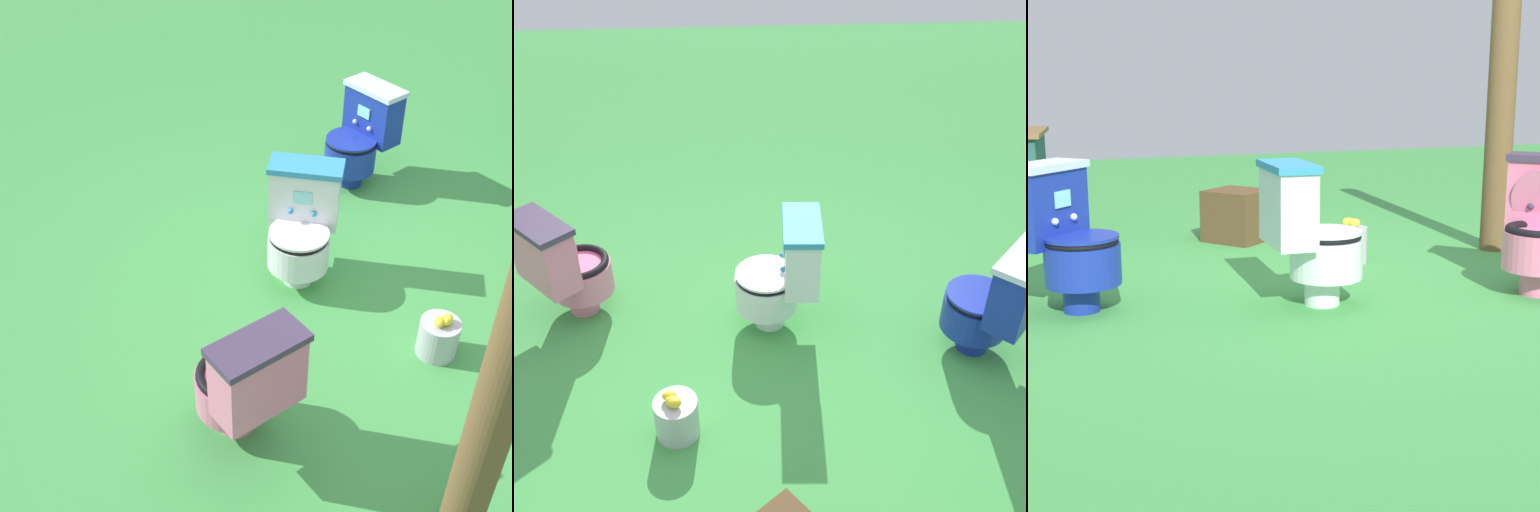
% 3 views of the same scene
% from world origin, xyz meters
% --- Properties ---
extents(ground, '(14.00, 14.00, 0.00)m').
position_xyz_m(ground, '(0.00, 0.00, 0.00)').
color(ground, '#429947').
extents(toilet_pink, '(0.63, 0.63, 0.73)m').
position_xyz_m(toilet_pink, '(1.02, -0.66, 0.37)').
color(toilet_pink, pink).
rests_on(toilet_pink, ground).
extents(toilet_blue, '(0.63, 0.63, 0.73)m').
position_xyz_m(toilet_blue, '(-1.40, -0.16, 0.37)').
color(toilet_blue, '#192D9E').
rests_on(toilet_blue, ground).
extents(toilet_white, '(0.52, 0.45, 0.73)m').
position_xyz_m(toilet_white, '(-0.25, -0.50, 0.37)').
color(toilet_white, white).
rests_on(toilet_white, ground).
extents(lemon_bucket, '(0.22, 0.22, 0.28)m').
position_xyz_m(lemon_bucket, '(0.34, 0.31, 0.12)').
color(lemon_bucket, '#B7B7BF').
rests_on(lemon_bucket, ground).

